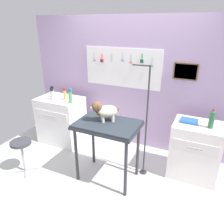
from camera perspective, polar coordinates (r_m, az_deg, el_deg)
The scene contains 14 objects.
ground at distance 3.37m, azimuth -3.29°, elevation -18.00°, with size 4.40×4.00×0.04m, color silver.
rear_wall_panel at distance 3.87m, azimuth 5.33°, elevation 7.30°, with size 4.00×0.11×2.30m.
grooming_table at distance 2.99m, azimuth -1.22°, elevation -4.73°, with size 0.87×0.60×0.91m.
grooming_arm at distance 3.13m, azimuth 8.83°, elevation -4.12°, with size 0.30×0.11×1.67m.
dog at distance 2.94m, azimuth -2.06°, elevation 0.40°, with size 0.38×0.32×0.29m.
counter_left at distance 4.25m, azimuth -13.23°, elevation -2.07°, with size 0.80×0.58×0.88m.
cabinet_right at distance 3.46m, azimuth 21.00°, elevation -9.42°, with size 0.68×0.54×0.85m.
stool at distance 3.56m, azimuth -22.79°, elevation -8.65°, with size 0.31×0.31×0.54m.
pump_bottle_white at distance 4.15m, azimuth -15.41°, elevation 4.96°, with size 0.05×0.05×0.21m.
spray_bottle_tall at distance 3.77m, azimuth -10.93°, elevation 4.00°, with size 0.06×0.06×0.26m.
spray_bottle_short at distance 3.95m, azimuth -12.32°, elevation 4.48°, with size 0.05×0.05×0.22m.
detangler_spray at distance 4.02m, azimuth -15.53°, elevation 4.41°, with size 0.06×0.06×0.21m.
soda_bottle at distance 3.17m, azimuth 24.84°, elevation -1.76°, with size 0.07×0.07×0.27m.
supply_tray at distance 3.28m, azimuth 19.68°, elevation -2.23°, with size 0.24×0.18×0.04m.
Camera 1 is at (1.25, -2.24, 2.17)m, focal length 34.63 mm.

